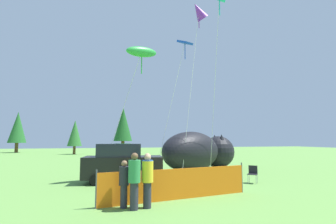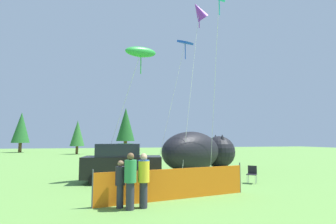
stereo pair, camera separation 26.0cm
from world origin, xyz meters
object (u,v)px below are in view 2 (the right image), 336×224
Objects in this scene: spectator_in_yellow_shirt at (144,178)px; spectator_in_green_shirt at (144,178)px; parked_car at (122,163)px; spectator_in_grey_shirt at (120,182)px; kite_green_fish at (141,52)px; kite_purple_delta at (199,12)px; inflatable_cat at (199,153)px; spectator_in_blue_shirt at (130,178)px; kite_teal_diamond at (219,1)px; folding_chair at (252,173)px; kite_blue_box at (185,45)px.

spectator_in_yellow_shirt reaches higher than spectator_in_green_shirt.
spectator_in_grey_shirt is at bearing -85.50° from parked_car.
spectator_in_grey_shirt is 0.20× the size of kite_green_fish.
spectator_in_green_shirt is (0.33, -5.46, -0.03)m from parked_car.
spectator_in_yellow_shirt is 14.77m from kite_purple_delta.
spectator_in_blue_shirt is at bearing -154.30° from inflatable_cat.
kite_teal_diamond reaches higher than spectator_in_blue_shirt.
inflatable_cat is at bearing 57.35° from spectator_in_blue_shirt.
kite_teal_diamond is (5.77, 5.87, 10.27)m from spectator_in_yellow_shirt.
kite_green_fish is at bearing 75.38° from spectator_in_grey_shirt.
kite_purple_delta reaches higher than folding_chair.
kite_blue_box is at bearing 59.80° from spectator_in_grey_shirt.
folding_chair is 12.33m from kite_purple_delta.
spectator_in_grey_shirt is at bearing -120.20° from kite_blue_box.
spectator_in_blue_shirt is 8.74m from kite_green_fish.
spectator_in_yellow_shirt is at bearing -152.66° from inflatable_cat.
parked_car is at bearing 93.44° from spectator_in_green_shirt.
folding_chair is 0.49× the size of spectator_in_yellow_shirt.
kite_green_fish reaches higher than spectator_in_yellow_shirt.
spectator_in_grey_shirt is at bearing -104.62° from kite_green_fish.
spectator_in_yellow_shirt is 0.98× the size of spectator_in_blue_shirt.
kite_teal_diamond is (6.53, 5.68, 10.40)m from spectator_in_grey_shirt.
spectator_in_green_shirt is at bearing -96.85° from kite_green_fish.
parked_car is 0.34× the size of kite_purple_delta.
kite_blue_box is 4.09m from kite_teal_diamond.
kite_green_fish is (-3.83, -3.50, -2.05)m from kite_blue_box.
kite_blue_box reaches higher than kite_green_fish.
kite_purple_delta is (5.42, 8.54, 10.80)m from spectator_in_green_shirt.
spectator_in_green_shirt is at bearing -122.41° from kite_purple_delta.
kite_purple_delta is at bearing -40.71° from kite_blue_box.
kite_blue_box is at bearing 150.40° from inflatable_cat.
folding_chair is 7.70m from spectator_in_blue_shirt.
spectator_in_blue_shirt is 0.19× the size of kite_blue_box.
inflatable_cat is at bearing -131.38° from folding_chair.
kite_blue_box reaches higher than spectator_in_green_shirt.
spectator_in_yellow_shirt is 0.80m from spectator_in_grey_shirt.
spectator_in_blue_shirt is 13.55m from kite_blue_box.
kite_teal_diamond is (5.77, 5.89, 10.28)m from spectator_in_green_shirt.
kite_purple_delta reaches higher than spectator_in_green_shirt.
folding_chair is at bearing 29.05° from spectator_in_yellow_shirt.
kite_purple_delta is at bearing 53.40° from spectator_in_grey_shirt.
spectator_in_grey_shirt is 13.53m from kite_teal_diamond.
spectator_in_grey_shirt is (-0.76, 0.19, -0.13)m from spectator_in_yellow_shirt.
kite_purple_delta reaches higher than spectator_in_blue_shirt.
spectator_in_grey_shirt is 15.05m from kite_purple_delta.
spectator_in_blue_shirt is at bearing -20.00° from folding_chair.
spectator_in_yellow_shirt reaches higher than folding_chair.
kite_teal_diamond is 6.42m from kite_green_fish.
spectator_in_grey_shirt is (-0.43, -5.24, -0.14)m from parked_car.
kite_teal_diamond reaches higher than spectator_in_grey_shirt.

